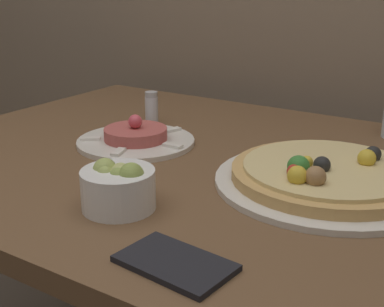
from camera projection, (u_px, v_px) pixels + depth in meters
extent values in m
cube|color=brown|center=(184.00, 163.00, 1.03)|extent=(1.08, 0.87, 0.03)
cylinder|color=brown|center=(124.00, 210.00, 1.69)|extent=(0.06, 0.06, 0.70)
cylinder|color=silver|center=(327.00, 182.00, 0.87)|extent=(0.37, 0.37, 0.01)
cylinder|color=tan|center=(328.00, 174.00, 0.87)|extent=(0.31, 0.31, 0.02)
cylinder|color=#E0C684|center=(329.00, 167.00, 0.87)|extent=(0.28, 0.28, 0.01)
sphere|color=#997047|center=(315.00, 177.00, 0.79)|extent=(0.03, 0.03, 0.03)
sphere|color=black|center=(373.00, 154.00, 0.89)|extent=(0.03, 0.03, 0.03)
sphere|color=gold|center=(297.00, 176.00, 0.80)|extent=(0.03, 0.03, 0.03)
sphere|color=#B22D23|center=(294.00, 171.00, 0.82)|extent=(0.02, 0.02, 0.02)
sphere|color=gold|center=(307.00, 162.00, 0.86)|extent=(0.02, 0.02, 0.02)
sphere|color=black|center=(322.00, 165.00, 0.84)|extent=(0.03, 0.03, 0.03)
sphere|color=#387F33|center=(298.00, 167.00, 0.83)|extent=(0.04, 0.04, 0.04)
sphere|color=gold|center=(367.00, 158.00, 0.87)|extent=(0.03, 0.03, 0.03)
cylinder|color=silver|center=(136.00, 142.00, 1.08)|extent=(0.24, 0.24, 0.01)
cylinder|color=#B2514C|center=(136.00, 134.00, 1.08)|extent=(0.13, 0.13, 0.02)
sphere|color=#DB4C5B|center=(135.00, 121.00, 1.07)|extent=(0.03, 0.03, 0.03)
cube|color=white|center=(173.00, 146.00, 1.03)|extent=(0.04, 0.02, 0.01)
cube|color=white|center=(172.00, 130.00, 1.13)|extent=(0.03, 0.04, 0.01)
cube|color=white|center=(125.00, 126.00, 1.16)|extent=(0.04, 0.04, 0.01)
cube|color=white|center=(90.00, 139.00, 1.07)|extent=(0.04, 0.04, 0.01)
cube|color=white|center=(118.00, 152.00, 1.00)|extent=(0.03, 0.04, 0.01)
cylinder|color=white|center=(118.00, 189.00, 0.78)|extent=(0.11, 0.11, 0.06)
sphere|color=#B7BC70|center=(119.00, 174.00, 0.77)|extent=(0.03, 0.03, 0.03)
sphere|color=#B7BC70|center=(121.00, 172.00, 0.78)|extent=(0.03, 0.03, 0.03)
sphere|color=#A3B25B|center=(105.00, 174.00, 0.77)|extent=(0.03, 0.03, 0.03)
sphere|color=#8EA34C|center=(131.00, 175.00, 0.76)|extent=(0.04, 0.04, 0.04)
sphere|color=#8EA34C|center=(118.00, 176.00, 0.77)|extent=(0.03, 0.03, 0.03)
sphere|color=#A3B25B|center=(105.00, 170.00, 0.78)|extent=(0.04, 0.04, 0.04)
cube|color=black|center=(175.00, 263.00, 0.63)|extent=(0.14, 0.09, 0.01)
cylinder|color=silver|center=(152.00, 110.00, 1.23)|extent=(0.03, 0.03, 0.06)
cylinder|color=#B2B2B7|center=(151.00, 94.00, 1.22)|extent=(0.03, 0.03, 0.01)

